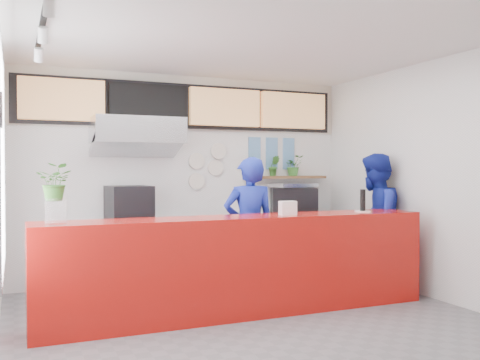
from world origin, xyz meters
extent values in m
plane|color=slate|center=(0.00, 0.00, 0.00)|extent=(5.00, 5.00, 0.00)
plane|color=silver|center=(0.00, 0.00, 3.00)|extent=(5.00, 5.00, 0.00)
plane|color=white|center=(0.00, 2.50, 1.50)|extent=(5.00, 0.00, 5.00)
plane|color=white|center=(2.50, 0.00, 1.50)|extent=(0.00, 5.00, 5.00)
cube|color=#B8130D|center=(0.00, 0.40, 0.55)|extent=(4.50, 0.60, 1.10)
cube|color=beige|center=(0.00, 2.49, 2.60)|extent=(5.00, 0.02, 0.80)
cube|color=#B2B5BA|center=(-0.80, 2.20, 0.45)|extent=(1.80, 0.60, 0.90)
cube|color=black|center=(-0.91, 2.20, 1.15)|extent=(0.60, 0.60, 0.50)
cube|color=#B2B5BA|center=(-0.80, 2.15, 2.15)|extent=(1.20, 0.70, 0.35)
cube|color=#B2B5BA|center=(-0.80, 2.15, 1.95)|extent=(1.20, 0.69, 0.31)
cube|color=#B2B5BA|center=(1.50, 2.20, 0.45)|extent=(1.80, 0.60, 0.90)
cube|color=black|center=(1.64, 2.20, 1.12)|extent=(0.81, 0.70, 0.44)
cube|color=silver|center=(1.64, 2.20, 1.38)|extent=(0.66, 0.48, 0.06)
cube|color=brown|center=(1.60, 2.40, 1.50)|extent=(1.40, 0.18, 0.04)
cube|color=tan|center=(-1.75, 2.38, 2.55)|extent=(1.10, 0.10, 0.55)
cube|color=black|center=(-0.59, 2.38, 2.55)|extent=(1.10, 0.10, 0.55)
cube|color=tan|center=(0.57, 2.38, 2.55)|extent=(1.10, 0.10, 0.55)
cube|color=tan|center=(1.73, 2.38, 2.55)|extent=(1.10, 0.10, 0.55)
cube|color=black|center=(0.00, 2.46, 2.55)|extent=(4.80, 0.04, 0.65)
cube|color=#B2B5BA|center=(-2.45, 0.30, 1.70)|extent=(0.03, 2.30, 2.00)
cylinder|color=white|center=(-2.43, -0.90, 2.05)|extent=(0.02, 0.26, 0.26)
cube|color=black|center=(-2.10, 0.00, 2.94)|extent=(0.05, 2.40, 0.04)
cylinder|color=silver|center=(0.15, 2.47, 1.75)|extent=(0.24, 0.03, 0.24)
cylinder|color=silver|center=(0.45, 2.47, 1.65)|extent=(0.24, 0.03, 0.24)
cylinder|color=silver|center=(0.15, 2.47, 1.45)|extent=(0.24, 0.03, 0.24)
cylinder|color=silver|center=(0.50, 2.47, 1.90)|extent=(0.24, 0.03, 0.24)
cube|color=#598CBF|center=(1.10, 2.48, 2.00)|extent=(0.20, 0.02, 0.25)
cube|color=#598CBF|center=(1.40, 2.48, 2.00)|extent=(0.20, 0.02, 0.25)
cube|color=#598CBF|center=(1.70, 2.48, 2.00)|extent=(0.20, 0.02, 0.25)
cube|color=#598CBF|center=(1.10, 2.48, 1.75)|extent=(0.20, 0.02, 0.25)
cube|color=#598CBF|center=(1.40, 2.48, 1.75)|extent=(0.20, 0.02, 0.25)
cube|color=#598CBF|center=(1.70, 2.48, 1.75)|extent=(0.20, 0.02, 0.25)
imported|color=#16269A|center=(0.34, 0.97, 0.89)|extent=(0.72, 0.54, 1.78)
imported|color=#16269A|center=(2.20, 0.92, 0.92)|extent=(1.13, 1.09, 1.84)
imported|color=#347027|center=(1.03, 2.40, 1.68)|extent=(0.19, 0.15, 0.31)
imported|color=#347027|center=(1.40, 2.40, 1.68)|extent=(0.22, 0.20, 0.32)
imported|color=#347027|center=(1.75, 2.40, 1.68)|extent=(0.30, 0.26, 0.33)
cylinder|color=white|center=(-1.98, 0.35, 1.23)|extent=(0.22, 0.22, 0.25)
imported|color=#347027|center=(-1.98, 0.35, 1.50)|extent=(0.41, 0.39, 0.37)
cube|color=white|center=(0.54, 0.34, 1.18)|extent=(0.19, 0.12, 0.16)
cylinder|color=white|center=(1.60, 0.36, 1.11)|extent=(0.24, 0.24, 0.01)
cylinder|color=black|center=(1.60, 0.36, 1.25)|extent=(0.07, 0.07, 0.26)
camera|label=1|loc=(-2.35, -5.07, 1.63)|focal=40.00mm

